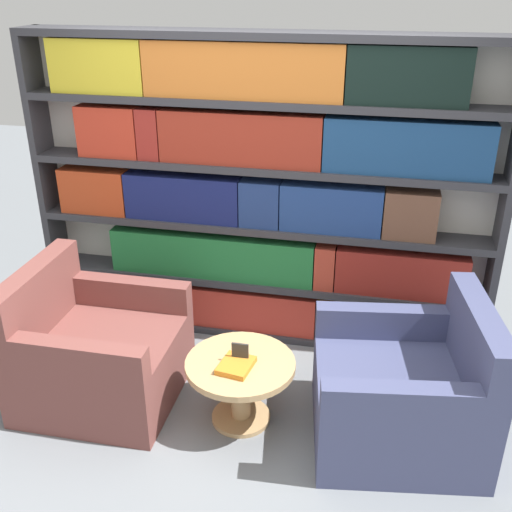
# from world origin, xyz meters

# --- Properties ---
(ground_plane) EXTENTS (14.00, 14.00, 0.00)m
(ground_plane) POSITION_xyz_m (0.00, 0.00, 0.00)
(ground_plane) COLOR slate
(bookshelf) EXTENTS (3.28, 0.30, 2.19)m
(bookshelf) POSITION_xyz_m (-0.01, 1.26, 1.10)
(bookshelf) COLOR silver
(bookshelf) RESTS_ON ground_plane
(armchair_left) EXTENTS (0.95, 0.91, 0.88)m
(armchair_left) POSITION_xyz_m (-0.86, 0.27, 0.30)
(armchair_left) COLOR brown
(armchair_left) RESTS_ON ground_plane
(armchair_right) EXTENTS (1.06, 1.03, 0.88)m
(armchair_right) POSITION_xyz_m (1.07, 0.28, 0.30)
(armchair_right) COLOR #42476B
(armchair_right) RESTS_ON ground_plane
(coffee_table) EXTENTS (0.66, 0.66, 0.43)m
(coffee_table) POSITION_xyz_m (0.10, 0.22, 0.31)
(coffee_table) COLOR tan
(coffee_table) RESTS_ON ground_plane
(table_sign) EXTENTS (0.10, 0.06, 0.13)m
(table_sign) POSITION_xyz_m (0.10, 0.22, 0.48)
(table_sign) COLOR black
(table_sign) RESTS_ON coffee_table
(stray_book) EXTENTS (0.21, 0.24, 0.03)m
(stray_book) POSITION_xyz_m (0.09, 0.15, 0.44)
(stray_book) COLOR orange
(stray_book) RESTS_ON coffee_table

